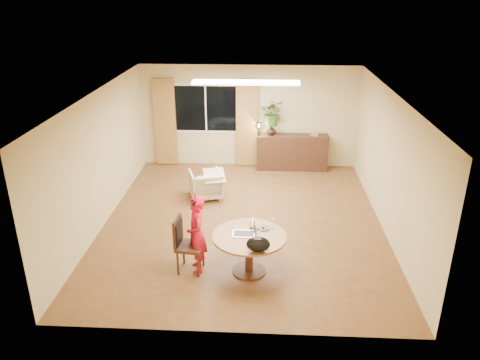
# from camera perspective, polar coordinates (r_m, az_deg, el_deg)

# --- Properties ---
(floor) EXTENTS (6.50, 6.50, 0.00)m
(floor) POSITION_cam_1_polar(r_m,az_deg,el_deg) (9.45, 0.35, -5.09)
(floor) COLOR brown
(floor) RESTS_ON ground
(ceiling) EXTENTS (6.50, 6.50, 0.00)m
(ceiling) POSITION_cam_1_polar(r_m,az_deg,el_deg) (8.55, 0.39, 10.50)
(ceiling) COLOR white
(ceiling) RESTS_ON wall_back
(wall_back) EXTENTS (5.50, 0.00, 5.50)m
(wall_back) POSITION_cam_1_polar(r_m,az_deg,el_deg) (12.01, 1.11, 7.73)
(wall_back) COLOR #D1BC88
(wall_back) RESTS_ON floor
(wall_left) EXTENTS (0.00, 6.50, 6.50)m
(wall_left) POSITION_cam_1_polar(r_m,az_deg,el_deg) (9.45, -16.55, 2.53)
(wall_left) COLOR #D1BC88
(wall_left) RESTS_ON floor
(wall_right) EXTENTS (0.00, 6.50, 6.50)m
(wall_right) POSITION_cam_1_polar(r_m,az_deg,el_deg) (9.22, 17.72, 1.88)
(wall_right) COLOR #D1BC88
(wall_right) RESTS_ON floor
(window) EXTENTS (1.70, 0.03, 1.30)m
(window) POSITION_cam_1_polar(r_m,az_deg,el_deg) (12.03, -4.19, 8.68)
(window) COLOR white
(window) RESTS_ON wall_back
(curtain_left) EXTENTS (0.55, 0.08, 2.25)m
(curtain_left) POSITION_cam_1_polar(r_m,az_deg,el_deg) (12.22, -9.11, 6.96)
(curtain_left) COLOR olive
(curtain_left) RESTS_ON wall_back
(curtain_right) EXTENTS (0.55, 0.08, 2.25)m
(curtain_right) POSITION_cam_1_polar(r_m,az_deg,el_deg) (11.97, 0.85, 6.90)
(curtain_right) COLOR olive
(curtain_right) RESTS_ON wall_back
(ceiling_panel) EXTENTS (2.20, 0.35, 0.05)m
(ceiling_panel) POSITION_cam_1_polar(r_m,az_deg,el_deg) (9.73, 0.73, 11.80)
(ceiling_panel) COLOR white
(ceiling_panel) RESTS_ON ceiling
(dining_table) EXTENTS (1.21, 1.21, 0.69)m
(dining_table) POSITION_cam_1_polar(r_m,az_deg,el_deg) (7.64, 1.14, -7.73)
(dining_table) COLOR brown
(dining_table) RESTS_ON floor
(dining_chair) EXTENTS (0.51, 0.47, 0.96)m
(dining_chair) POSITION_cam_1_polar(r_m,az_deg,el_deg) (7.76, -6.11, -7.87)
(dining_chair) COLOR #321C10
(dining_chair) RESTS_ON floor
(child) EXTENTS (0.56, 0.44, 1.34)m
(child) POSITION_cam_1_polar(r_m,az_deg,el_deg) (7.67, -5.31, -6.57)
(child) COLOR red
(child) RESTS_ON floor
(laptop) EXTENTS (0.38, 0.26, 0.25)m
(laptop) POSITION_cam_1_polar(r_m,az_deg,el_deg) (7.54, 0.46, -5.80)
(laptop) COLOR #B7B7BC
(laptop) RESTS_ON dining_table
(tumbler) EXTENTS (0.08, 0.08, 0.10)m
(tumbler) POSITION_cam_1_polar(r_m,az_deg,el_deg) (7.76, 1.44, -5.56)
(tumbler) COLOR white
(tumbler) RESTS_ON dining_table
(wine_glass) EXTENTS (0.07, 0.07, 0.18)m
(wine_glass) POSITION_cam_1_polar(r_m,az_deg,el_deg) (7.74, 3.96, -5.32)
(wine_glass) COLOR white
(wine_glass) RESTS_ON dining_table
(pot_lid) EXTENTS (0.22, 0.22, 0.03)m
(pot_lid) POSITION_cam_1_polar(r_m,az_deg,el_deg) (7.77, 2.88, -5.83)
(pot_lid) COLOR white
(pot_lid) RESTS_ON dining_table
(handbag) EXTENTS (0.39, 0.25, 0.24)m
(handbag) POSITION_cam_1_polar(r_m,az_deg,el_deg) (7.09, 2.23, -7.84)
(handbag) COLOR black
(handbag) RESTS_ON dining_table
(armchair) EXTENTS (0.84, 0.85, 0.62)m
(armchair) POSITION_cam_1_polar(r_m,az_deg,el_deg) (10.41, -4.19, -0.52)
(armchair) COLOR beige
(armchair) RESTS_ON floor
(throw) EXTENTS (0.56, 0.64, 0.03)m
(throw) POSITION_cam_1_polar(r_m,az_deg,el_deg) (10.18, -3.17, 0.95)
(throw) COLOR beige
(throw) RESTS_ON armchair
(sideboard) EXTENTS (1.80, 0.44, 0.90)m
(sideboard) POSITION_cam_1_polar(r_m,az_deg,el_deg) (12.05, 6.35, 3.40)
(sideboard) COLOR #321C10
(sideboard) RESTS_ON floor
(vase) EXTENTS (0.26, 0.26, 0.25)m
(vase) POSITION_cam_1_polar(r_m,az_deg,el_deg) (11.85, 3.84, 6.08)
(vase) COLOR black
(vase) RESTS_ON sideboard
(bouquet) EXTENTS (0.64, 0.57, 0.66)m
(bouquet) POSITION_cam_1_polar(r_m,az_deg,el_deg) (11.73, 4.05, 8.20)
(bouquet) COLOR #386D28
(bouquet) RESTS_ON vase
(book_stack) EXTENTS (0.23, 0.20, 0.08)m
(book_stack) POSITION_cam_1_polar(r_m,az_deg,el_deg) (11.95, 9.05, 5.55)
(book_stack) COLOR #916649
(book_stack) RESTS_ON sideboard
(desk_lamp) EXTENTS (0.15, 0.15, 0.34)m
(desk_lamp) POSITION_cam_1_polar(r_m,az_deg,el_deg) (11.79, 2.32, 6.26)
(desk_lamp) COLOR black
(desk_lamp) RESTS_ON sideboard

